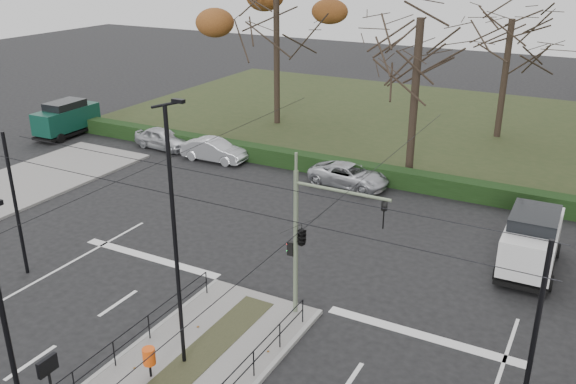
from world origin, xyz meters
name	(u,v)px	position (x,y,z in m)	size (l,w,h in m)	color
ground	(187,372)	(0.00, 0.00, 0.00)	(140.00, 140.00, 0.00)	black
park	(373,117)	(-6.00, 32.00, 0.05)	(38.00, 26.00, 0.10)	#263219
hedge	(294,160)	(-6.00, 18.60, 0.50)	(38.00, 1.00, 1.00)	black
catenary	(211,254)	(0.00, 1.62, 3.42)	(20.00, 34.00, 6.00)	black
traffic_light	(304,234)	(1.82, 4.50, 3.29)	(3.68, 2.10, 5.41)	#67755A
litter_bin	(149,357)	(-0.73, -0.82, 0.86)	(0.39, 0.39, 1.01)	black
info_panel	(49,374)	(-1.51, -3.76, 1.98)	(0.13, 0.61, 2.34)	black
streetlamp_median_near	(14,366)	(0.10, -5.71, 4.17)	(0.66, 0.14, 7.93)	black
streetlamp_median_far	(175,239)	(-0.26, 0.26, 4.48)	(0.71, 0.15, 8.54)	black
parked_car_first	(163,138)	(-15.40, 17.83, 0.70)	(1.64, 4.09, 1.39)	#B2B5BA
parked_car_second	(214,150)	(-10.95, 17.38, 0.69)	(1.46, 4.20, 1.38)	#B2B5BA
parked_car_fourth	(349,175)	(-1.84, 17.32, 0.63)	(2.08, 4.51, 1.25)	#B2B5BA
white_van	(532,239)	(8.40, 12.14, 1.31)	(2.27, 4.83, 2.53)	silver
green_van	(67,118)	(-23.26, 17.06, 1.29)	(2.12, 4.97, 2.47)	#0C362A
bare_tree_center	(511,28)	(3.65, 30.96, 7.50)	(7.02, 7.02, 10.61)	black
bare_tree_near	(420,30)	(0.67, 20.28, 8.33)	(6.71, 6.71, 11.80)	black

